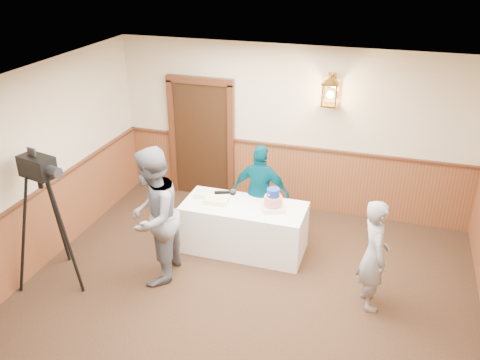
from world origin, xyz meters
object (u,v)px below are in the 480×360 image
object	(u,v)px
tiered_cake	(273,201)
assistant_p	(261,193)
sheet_cake_green	(205,194)
interviewer	(153,217)
tv_camera_rig	(49,228)
display_table	(244,227)
baker	(374,255)
sheet_cake_yellow	(217,200)

from	to	relation	value
tiered_cake	assistant_p	world-z (taller)	assistant_p
tiered_cake	sheet_cake_green	bearing A→B (deg)	175.19
sheet_cake_green	interviewer	xyz separation A→B (m)	(-0.29, -1.14, 0.18)
interviewer	tv_camera_rig	distance (m)	1.38
assistant_p	interviewer	bearing A→B (deg)	56.40
display_table	tv_camera_rig	world-z (taller)	tv_camera_rig
display_table	tv_camera_rig	xyz separation A→B (m)	(-2.22, -1.52, 0.46)
sheet_cake_green	tv_camera_rig	world-z (taller)	tv_camera_rig
tiered_cake	baker	distance (m)	1.66
sheet_cake_green	display_table	bearing A→B (deg)	-8.55
tv_camera_rig	display_table	bearing A→B (deg)	47.64
tiered_cake	baker	size ratio (longest dim) A/B	0.28
sheet_cake_green	baker	xyz separation A→B (m)	(2.56, -0.84, -0.04)
interviewer	assistant_p	bearing A→B (deg)	139.19
sheet_cake_yellow	baker	size ratio (longest dim) A/B	0.23
assistant_p	baker	bearing A→B (deg)	148.29
sheet_cake_green	baker	distance (m)	2.69
sheet_cake_green	interviewer	distance (m)	1.19
tiered_cake	baker	world-z (taller)	baker
display_table	tv_camera_rig	bearing A→B (deg)	-145.60
display_table	tiered_cake	world-z (taller)	tiered_cake
display_table	sheet_cake_green	size ratio (longest dim) A/B	6.29
baker	sheet_cake_yellow	bearing A→B (deg)	53.39
tiered_cake	interviewer	xyz separation A→B (m)	(-1.37, -1.05, 0.08)
sheet_cake_green	assistant_p	size ratio (longest dim) A/B	0.19
display_table	tv_camera_rig	size ratio (longest dim) A/B	0.97
interviewer	sheet_cake_yellow	bearing A→B (deg)	147.64
tv_camera_rig	baker	bearing A→B (deg)	23.92
baker	tv_camera_rig	bearing A→B (deg)	81.20
interviewer	assistant_p	xyz separation A→B (m)	(1.07, 1.48, -0.20)
baker	sheet_cake_green	bearing A→B (deg)	52.30
tiered_cake	assistant_p	bearing A→B (deg)	124.36
sheet_cake_yellow	sheet_cake_green	distance (m)	0.27
sheet_cake_yellow	baker	world-z (taller)	baker
sheet_cake_yellow	interviewer	size ratio (longest dim) A/B	0.18
sheet_cake_green	interviewer	bearing A→B (deg)	-104.13
sheet_cake_yellow	assistant_p	distance (m)	0.72
interviewer	baker	distance (m)	2.87
tiered_cake	baker	xyz separation A→B (m)	(1.47, -0.75, -0.13)
tv_camera_rig	assistant_p	bearing A→B (deg)	53.16
interviewer	tv_camera_rig	bearing A→B (deg)	-74.46
tv_camera_rig	interviewer	bearing A→B (deg)	33.85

